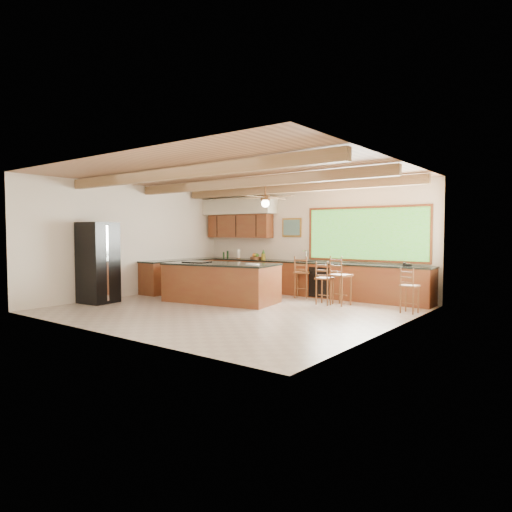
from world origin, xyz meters
The scene contains 9 objects.
ground centered at (0.00, 0.00, 0.00)m, with size 7.20×7.20×0.00m, color #BCAC9B.
room_shell centered at (-0.17, 0.65, 2.21)m, with size 7.27×6.54×3.02m.
counter_run centered at (-0.82, 2.52, 0.46)m, with size 7.12×3.10×1.22m.
island centered at (-0.92, 0.60, 0.48)m, with size 2.93×1.75×0.98m.
refrigerator centered at (-3.22, -1.30, 0.98)m, with size 0.84×0.82×1.96m.
bar_stool_a centered at (1.30, 1.74, 0.61)m, with size 0.39×0.39×1.03m.
bar_stool_b centered at (0.27, 2.39, 0.65)m, with size 0.50×0.50×1.10m.
bar_stool_c centered at (1.65, 1.87, 0.69)m, with size 0.50×0.50×1.17m.
bar_stool_d centered at (3.30, 1.80, 0.57)m, with size 0.37×0.37×0.97m.
Camera 1 is at (6.53, -7.75, 1.72)m, focal length 32.00 mm.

